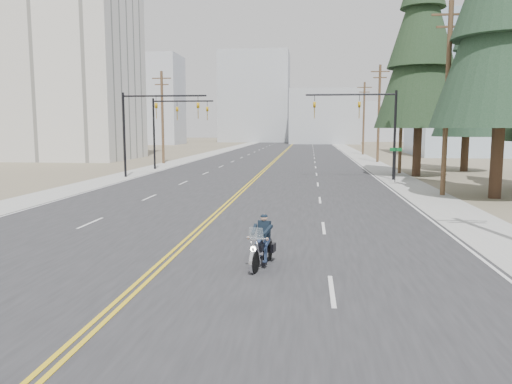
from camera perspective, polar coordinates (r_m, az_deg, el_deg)
The scene contains 24 objects.
ground_plane at distance 10.25m, azimuth -20.79°, elevation -16.78°, with size 400.00×400.00×0.00m, color #776D56.
road at distance 78.53m, azimuth 2.97°, elevation 4.34°, with size 20.00×200.00×0.01m, color #303033.
sidewalk_left at distance 80.00m, azimuth -5.31°, elevation 4.37°, with size 3.00×200.00×0.01m, color #A5A5A0.
sidewalk_right at distance 78.73m, azimuth 11.38°, elevation 4.21°, with size 3.00×200.00×0.01m, color #A5A5A0.
traffic_mast_left at distance 42.47m, azimuth -12.31°, elevation 8.29°, with size 7.10×0.26×7.00m.
traffic_mast_right at distance 40.57m, azimuth 12.79°, elevation 8.33°, with size 7.10×0.26×7.00m.
traffic_mast_far at distance 50.21m, azimuth -9.77°, elevation 8.11°, with size 6.10×0.26×7.00m.
street_sign at distance 38.90m, azimuth 15.67°, elevation 3.67°, with size 0.90×0.06×2.62m.
utility_pole_b at distance 32.38m, azimuth 21.00°, elevation 10.18°, with size 2.20×0.30×11.50m.
utility_pole_c at distance 47.03m, azimuth 16.30°, elevation 9.03°, with size 2.20×0.30×11.00m.
utility_pole_d at distance 61.86m, azimuth 13.87°, elevation 8.87°, with size 2.20×0.30×11.50m.
utility_pole_e at distance 78.73m, azimuth 12.22°, elevation 8.36°, with size 2.20×0.30×11.00m.
utility_pole_left at distance 58.80m, azimuth -10.65°, elevation 8.55°, with size 2.20×0.30×10.50m.
apartment_block at distance 71.94m, azimuth -21.50°, elevation 15.55°, with size 18.00×14.00×30.00m, color silver.
glass_building at distance 83.23m, azimuth 26.01°, elevation 10.67°, with size 24.00×16.00×20.00m, color #9EB5CC.
haze_bldg_a at distance 129.63m, azimuth -11.71°, elevation 10.24°, with size 14.00×12.00×22.00m, color #B7BCC6.
haze_bldg_b at distance 133.38m, azimuth 7.81°, elevation 8.52°, with size 18.00×14.00×14.00m, color #ADB2B7.
haze_bldg_c at distance 123.64m, azimuth 23.21°, elevation 9.02°, with size 16.00×12.00×18.00m, color #B7BCC6.
haze_bldg_d at distance 149.47m, azimuth -0.13°, elevation 10.75°, with size 20.00×15.00×26.00m, color #ADB2B7.
haze_bldg_e at distance 159.64m, azimuth 13.73°, elevation 7.81°, with size 14.00×14.00×12.00m, color #B7BCC6.
haze_bldg_f at distance 148.67m, azimuth -15.46°, elevation 8.58°, with size 12.00×12.00×16.00m, color #ADB2B7.
motorcyclist at distance 14.81m, azimuth 0.63°, elevation -5.67°, with size 0.85×1.99×1.55m, color black, non-canonical shape.
conifer_tall at distance 45.50m, azimuth 18.42°, elevation 16.64°, with size 7.36×7.36×20.46m.
conifer_far at distance 51.62m, azimuth 23.18°, elevation 12.73°, with size 6.16×6.16×16.51m.
Camera 1 is at (4.40, -8.30, 4.11)m, focal length 35.00 mm.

